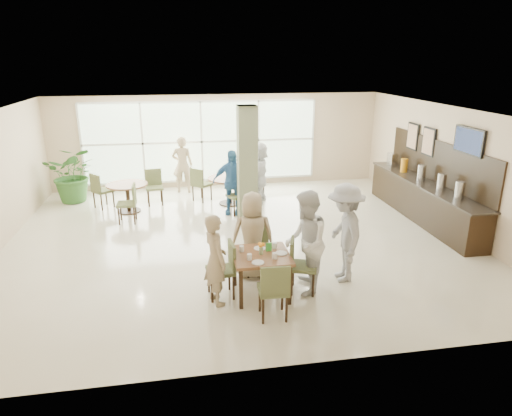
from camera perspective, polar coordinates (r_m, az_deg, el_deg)
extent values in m
plane|color=beige|center=(10.23, -2.25, -3.81)|extent=(10.00, 10.00, 0.00)
plane|color=white|center=(9.53, -2.47, 11.97)|extent=(10.00, 10.00, 0.00)
plane|color=beige|center=(14.16, -4.78, 8.34)|extent=(10.00, 0.00, 10.00)
plane|color=beige|center=(5.62, 3.75, -7.74)|extent=(10.00, 0.00, 10.00)
plane|color=beige|center=(11.53, 23.19, 4.57)|extent=(0.00, 9.00, 9.00)
plane|color=silver|center=(14.10, -6.81, 8.22)|extent=(7.00, 0.00, 7.00)
cube|color=#6D724F|center=(11.00, -1.11, 5.45)|extent=(0.45, 0.45, 2.80)
cube|color=brown|center=(7.62, 0.64, -5.96)|extent=(0.95, 0.95, 0.05)
cube|color=black|center=(7.38, -1.89, -10.09)|extent=(0.06, 0.06, 0.70)
cube|color=black|center=(7.52, 4.22, -9.57)|extent=(0.06, 0.06, 0.70)
cube|color=black|center=(8.08, -2.68, -7.42)|extent=(0.06, 0.06, 0.70)
cube|color=black|center=(8.21, 2.88, -7.00)|extent=(0.06, 0.06, 0.70)
cylinder|color=brown|center=(12.22, -15.84, 2.84)|extent=(1.05, 1.05, 0.04)
cylinder|color=black|center=(12.32, -15.69, 1.16)|extent=(0.10, 0.10, 0.71)
cylinder|color=black|center=(12.42, -15.56, -0.34)|extent=(0.60, 0.60, 0.03)
cylinder|color=brown|center=(12.42, -3.33, 3.77)|extent=(1.18, 1.18, 0.04)
cylinder|color=black|center=(12.52, -3.30, 2.11)|extent=(0.10, 0.10, 0.71)
cylinder|color=black|center=(12.62, -3.27, 0.63)|extent=(0.60, 0.60, 0.03)
cylinder|color=white|center=(7.39, -0.82, -6.13)|extent=(0.08, 0.08, 0.10)
cylinder|color=white|center=(7.82, 2.37, -4.72)|extent=(0.08, 0.08, 0.10)
cylinder|color=white|center=(7.43, 2.36, -6.00)|extent=(0.08, 0.08, 0.10)
cylinder|color=white|center=(7.69, -1.81, -5.12)|extent=(0.08, 0.08, 0.10)
cylinder|color=white|center=(7.30, 0.24, -6.83)|extent=(0.20, 0.20, 0.01)
cylinder|color=white|center=(7.82, 0.46, -5.05)|extent=(0.20, 0.20, 0.01)
cylinder|color=white|center=(7.64, 3.18, -5.65)|extent=(0.20, 0.20, 0.01)
cylinder|color=#99B27F|center=(7.59, 0.65, -5.37)|extent=(0.07, 0.07, 0.12)
sphere|color=orange|center=(7.55, 0.87, -4.59)|extent=(0.07, 0.07, 0.07)
sphere|color=orange|center=(7.56, 0.50, -4.54)|extent=(0.07, 0.07, 0.07)
sphere|color=orange|center=(7.52, 0.57, -4.69)|extent=(0.07, 0.07, 0.07)
cube|color=green|center=(7.70, 1.61, -4.90)|extent=(0.10, 0.02, 0.15)
cube|color=black|center=(12.01, 20.08, 0.74)|extent=(0.60, 4.60, 0.90)
cube|color=black|center=(11.89, 20.33, 2.90)|extent=(0.64, 4.70, 0.04)
cube|color=black|center=(11.92, 21.83, 5.39)|extent=(0.04, 4.60, 1.00)
cylinder|color=silver|center=(10.69, 24.10, 2.00)|extent=(0.20, 0.20, 0.40)
cylinder|color=silver|center=(11.26, 22.18, 3.01)|extent=(0.20, 0.20, 0.40)
cylinder|color=silver|center=(12.00, 19.98, 4.17)|extent=(0.20, 0.20, 0.40)
cylinder|color=orange|center=(12.77, 18.03, 5.10)|extent=(0.18, 0.18, 0.36)
cube|color=silver|center=(13.38, 16.67, 5.80)|extent=(0.18, 0.30, 0.36)
cube|color=black|center=(10.87, 25.09, 7.61)|extent=(0.06, 1.00, 0.58)
cube|color=#7F99CC|center=(10.86, 24.98, 7.61)|extent=(0.01, 0.92, 0.50)
cube|color=black|center=(12.25, 20.78, 7.76)|extent=(0.04, 0.55, 0.70)
cube|color=#9A5D38|center=(12.24, 20.68, 7.76)|extent=(0.01, 0.47, 0.62)
cube|color=black|center=(12.94, 19.02, 8.46)|extent=(0.04, 0.55, 0.70)
cube|color=#9A5D38|center=(12.93, 18.92, 8.46)|extent=(0.01, 0.47, 0.62)
imported|color=#326628|center=(13.58, -21.84, 3.95)|extent=(1.47, 1.47, 1.56)
imported|color=tan|center=(7.41, -5.10, -6.45)|extent=(0.52, 0.65, 1.53)
imported|color=tan|center=(8.24, -0.43, -3.43)|extent=(0.82, 0.49, 1.60)
imported|color=white|center=(7.72, 6.21, -4.36)|extent=(0.86, 1.00, 1.79)
imported|color=#AAAAAC|center=(8.23, 11.00, -3.08)|extent=(0.77, 1.22, 1.80)
imported|color=teal|center=(11.61, -3.05, 3.23)|extent=(1.08, 0.77, 1.66)
imported|color=white|center=(12.52, 0.38, 4.46)|extent=(1.22, 1.71, 1.69)
imported|color=tan|center=(13.65, -9.18, 5.37)|extent=(0.65, 0.47, 1.68)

